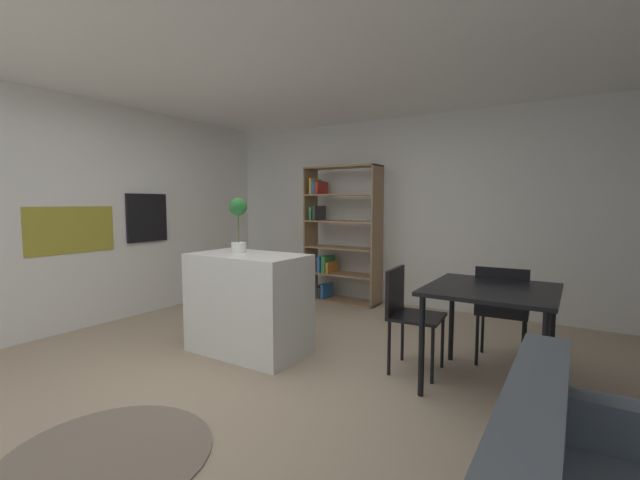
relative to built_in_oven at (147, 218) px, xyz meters
name	(u,v)px	position (x,y,z in m)	size (l,w,h in m)	color
ground_plane	(256,368)	(2.40, -0.68, -1.23)	(8.65, 8.65, 0.00)	tan
ceiling_slab	(252,54)	(2.40, -0.68, 1.38)	(6.30, 5.79, 0.06)	white
back_partition	(389,212)	(2.40, 2.18, 0.06)	(6.30, 0.06, 2.58)	silver
tall_cabinet_run_left	(77,214)	(-0.36, -0.68, 0.06)	(0.67, 5.22, 2.58)	white
cabinet_niche_splashback	(71,230)	(-0.02, -0.93, -0.11)	(0.01, 0.95, 0.51)	#9E932D
built_in_oven	(147,218)	(0.00, 0.00, 0.00)	(0.06, 0.56, 0.61)	black
kitchen_island	(249,303)	(2.08, -0.41, -0.76)	(1.09, 0.64, 0.94)	white
potted_plant_on_island	(238,218)	(1.91, -0.35, 0.04)	(0.17, 0.17, 0.53)	white
open_bookshelf	(337,237)	(1.74, 1.85, -0.30)	(1.10, 0.36, 1.93)	#997551
foreground_floor_rug	(108,456)	(2.52, -2.08, -1.22)	(1.14, 1.14, 0.01)	gray
dining_table	(491,299)	(4.16, -0.02, -0.54)	(0.91, 0.95, 0.78)	black
dining_chair_island_side	(407,308)	(3.50, -0.02, -0.70)	(0.44, 0.45, 0.87)	black
dining_chair_far	(502,306)	(4.16, 0.49, -0.70)	(0.45, 0.44, 0.88)	black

